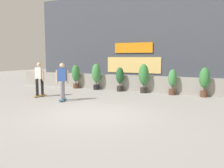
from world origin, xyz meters
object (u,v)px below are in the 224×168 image
potted_plant_4 (172,81)px  skater_foreground (62,80)px  potted_plant_3 (144,76)px  potted_plant_1 (96,74)px  skater_by_wall_left (39,78)px  potted_plant_5 (204,80)px  potted_plant_2 (120,78)px  potted_plant_0 (76,75)px

potted_plant_4 → skater_foreground: bearing=-135.9°
potted_plant_3 → potted_plant_4: size_ratio=1.19×
potted_plant_3 → potted_plant_1: bearing=-180.0°
potted_plant_4 → skater_by_wall_left: (-5.78, -3.48, 0.20)m
potted_plant_5 → skater_by_wall_left: size_ratio=0.86×
potted_plant_2 → skater_by_wall_left: bearing=-128.7°
potted_plant_3 → potted_plant_5: size_ratio=1.08×
potted_plant_2 → potted_plant_4: 2.99m
potted_plant_2 → potted_plant_3: size_ratio=0.87×
skater_foreground → potted_plant_3: bearing=57.7°
potted_plant_4 → skater_foreground: (-4.03, -3.91, 0.20)m
potted_plant_4 → skater_by_wall_left: bearing=-148.9°
potted_plant_0 → potted_plant_2: (3.05, 0.00, -0.07)m
potted_plant_2 → potted_plant_3: (1.43, 0.00, 0.14)m
potted_plant_3 → skater_by_wall_left: 5.47m
potted_plant_1 → skater_foreground: (0.51, -3.91, 0.02)m
potted_plant_1 → potted_plant_3: bearing=0.0°
potted_plant_4 → skater_by_wall_left: 6.75m
potted_plant_3 → skater_foreground: skater_foreground is taller
potted_plant_3 → skater_by_wall_left: (-4.22, -3.48, 0.01)m
potted_plant_4 → potted_plant_0: bearing=180.0°
potted_plant_3 → potted_plant_5: potted_plant_3 is taller
potted_plant_3 → skater_foreground: size_ratio=0.93×
potted_plant_0 → skater_foreground: size_ratio=0.87×
potted_plant_5 → skater_foreground: (-5.59, -3.91, 0.10)m
potted_plant_0 → potted_plant_1: size_ratio=0.94×
skater_by_wall_left → skater_foreground: bearing=-14.0°
potted_plant_4 → skater_foreground: size_ratio=0.78×
potted_plant_0 → skater_by_wall_left: bearing=-85.8°
potted_plant_5 → potted_plant_2: bearing=180.0°
potted_plant_0 → potted_plant_4: potted_plant_0 is taller
potted_plant_4 → potted_plant_5: bearing=0.0°
potted_plant_0 → potted_plant_3: 4.47m
potted_plant_3 → skater_foreground: bearing=-122.3°
potted_plant_2 → skater_foreground: bearing=-105.0°
potted_plant_1 → potted_plant_5: bearing=0.0°
potted_plant_0 → potted_plant_2: 3.05m
potted_plant_3 → potted_plant_4: 1.57m
potted_plant_1 → potted_plant_2: potted_plant_1 is taller
potted_plant_2 → potted_plant_4: potted_plant_2 is taller
potted_plant_2 → skater_foreground: 4.05m
potted_plant_0 → potted_plant_5: size_ratio=1.01×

